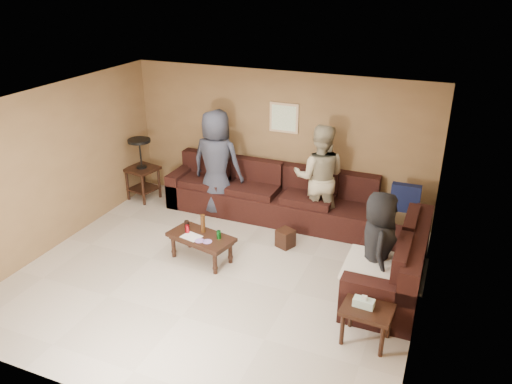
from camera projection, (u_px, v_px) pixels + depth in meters
room at (214, 167)px, 6.54m from camera, size 5.60×5.50×2.50m
sectional_sofa at (304, 220)px, 8.08m from camera, size 4.65×2.90×0.97m
coffee_table at (201, 239)px, 7.45m from camera, size 1.08×0.70×0.70m
end_table_left at (142, 168)px, 9.36m from camera, size 0.62×0.62×1.19m
side_table_right at (367, 312)px, 5.77m from camera, size 0.61×0.51×0.62m
waste_bin at (285, 238)px, 7.89m from camera, size 0.32×0.32×0.29m
wall_art at (284, 118)px, 8.58m from camera, size 0.52×0.04×0.52m
person_left at (217, 163)px, 8.72m from camera, size 0.93×0.61×1.89m
person_middle at (319, 177)px, 8.22m from camera, size 0.99×0.84×1.80m
person_right at (377, 247)px, 6.45m from camera, size 0.65×0.84×1.52m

